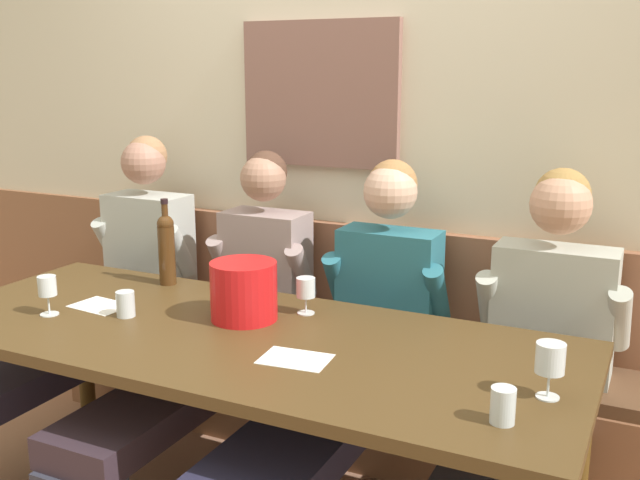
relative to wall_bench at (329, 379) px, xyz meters
name	(u,v)px	position (x,y,z in m)	size (l,w,h in m)	color
room_wall_back	(355,117)	(0.00, 0.26, 1.12)	(6.80, 0.12, 2.80)	beige
wood_wainscot_panel	(349,324)	(0.00, 0.21, 0.19)	(6.80, 0.03, 0.94)	brown
wall_bench	(329,379)	(0.00, 0.00, 0.00)	(2.60, 0.42, 0.94)	brown
dining_table	(238,352)	(0.00, -0.73, 0.39)	(2.30, 0.92, 0.74)	#4B341A
person_center_left_seat	(96,298)	(-0.94, -0.39, 0.35)	(0.49, 1.35, 1.31)	#2F2641
person_right_seat	(218,325)	(-0.30, -0.40, 0.33)	(0.47, 1.35, 1.27)	#2E2E3B
person_center_right_seat	(350,350)	(0.27, -0.41, 0.33)	(0.50, 1.36, 1.26)	#2B2835
person_left_seat	(531,384)	(0.92, -0.41, 0.33)	(0.54, 1.36, 1.26)	#37272F
ice_bucket	(244,291)	(-0.05, -0.60, 0.56)	(0.24, 0.24, 0.21)	red
wine_bottle_green_tall	(166,247)	(-0.56, -0.37, 0.62)	(0.07, 0.07, 0.36)	#492B13
wine_glass_left_end	(47,288)	(-0.71, -0.87, 0.56)	(0.07, 0.07, 0.14)	silver
wine_glass_mid_left	(550,361)	(1.02, -0.79, 0.57)	(0.08, 0.08, 0.16)	silver
wine_glass_right_end	(306,290)	(0.12, -0.46, 0.55)	(0.07, 0.07, 0.13)	silver
wine_glass_by_bottle	(260,272)	(-0.13, -0.36, 0.56)	(0.07, 0.07, 0.14)	silver
water_tumbler_right	(126,304)	(-0.45, -0.77, 0.51)	(0.07, 0.07, 0.09)	silver
water_tumbler_center	(503,405)	(0.94, -0.99, 0.51)	(0.06, 0.06, 0.09)	silver
tasting_sheet_left_guest	(295,359)	(0.29, -0.85, 0.46)	(0.21, 0.15, 0.00)	white
tasting_sheet_right_guest	(100,306)	(-0.61, -0.72, 0.46)	(0.21, 0.15, 0.00)	white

